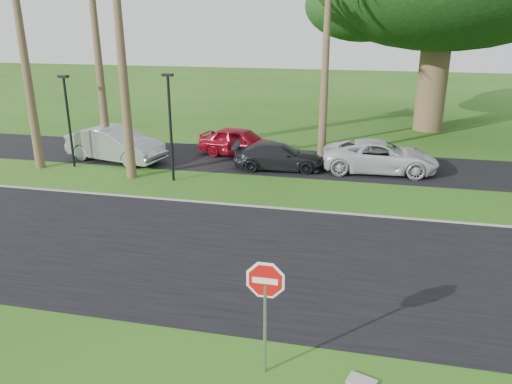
{
  "coord_description": "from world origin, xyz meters",
  "views": [
    {
      "loc": [
        2.16,
        -11.23,
        6.82
      ],
      "look_at": [
        -0.97,
        2.75,
        1.8
      ],
      "focal_mm": 35.0,
      "sensor_mm": 36.0,
      "label": 1
    }
  ],
  "objects_px": {
    "car_silver": "(116,145)",
    "car_red": "(241,142)",
    "car_minivan": "(380,157)",
    "car_dark": "(278,157)",
    "stop_sign_near": "(265,295)"
  },
  "relations": [
    {
      "from": "car_silver",
      "to": "car_dark",
      "type": "xyz_separation_m",
      "value": [
        8.17,
        0.35,
        -0.23
      ]
    },
    {
      "from": "car_minivan",
      "to": "car_dark",
      "type": "bearing_deg",
      "value": 94.59
    },
    {
      "from": "car_dark",
      "to": "car_minivan",
      "type": "relative_size",
      "value": 0.81
    },
    {
      "from": "car_red",
      "to": "car_silver",
      "type": "bearing_deg",
      "value": 122.41
    },
    {
      "from": "car_dark",
      "to": "car_red",
      "type": "bearing_deg",
      "value": 44.91
    },
    {
      "from": "car_red",
      "to": "car_dark",
      "type": "distance_m",
      "value": 2.98
    },
    {
      "from": "car_silver",
      "to": "car_red",
      "type": "bearing_deg",
      "value": -56.04
    },
    {
      "from": "car_red",
      "to": "car_minivan",
      "type": "distance_m",
      "value": 7.09
    },
    {
      "from": "stop_sign_near",
      "to": "car_dark",
      "type": "bearing_deg",
      "value": 99.09
    },
    {
      "from": "car_dark",
      "to": "car_minivan",
      "type": "height_order",
      "value": "car_minivan"
    },
    {
      "from": "car_silver",
      "to": "stop_sign_near",
      "type": "bearing_deg",
      "value": -129.79
    },
    {
      "from": "car_silver",
      "to": "car_dark",
      "type": "distance_m",
      "value": 8.18
    },
    {
      "from": "stop_sign_near",
      "to": "car_silver",
      "type": "height_order",
      "value": "stop_sign_near"
    },
    {
      "from": "stop_sign_near",
      "to": "car_minivan",
      "type": "distance_m",
      "value": 15.04
    },
    {
      "from": "car_silver",
      "to": "car_dark",
      "type": "height_order",
      "value": "car_silver"
    }
  ]
}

